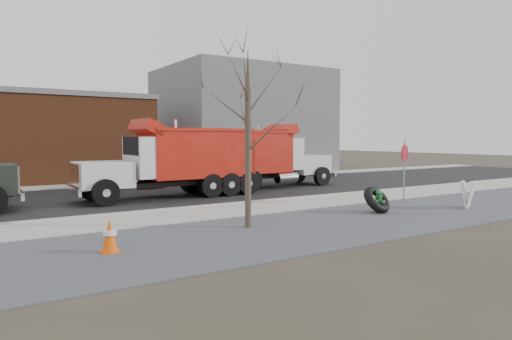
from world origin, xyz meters
TOP-DOWN VIEW (x-y plane):
  - ground at (0.00, 0.00)m, footprint 120.00×120.00m
  - gravel_verge at (0.00, -3.50)m, footprint 60.00×5.00m
  - sidewalk at (0.00, 0.25)m, footprint 60.00×2.50m
  - curb at (0.00, 1.55)m, footprint 60.00×0.15m
  - road at (0.00, 6.30)m, footprint 60.00×9.40m
  - far_sidewalk at (0.00, 12.00)m, footprint 60.00×2.00m
  - building_grey at (9.00, 18.00)m, footprint 12.00×10.00m
  - bare_tree at (-3.20, -2.60)m, footprint 3.20×3.20m
  - fire_hydrant at (2.05, -2.77)m, footprint 0.47×0.45m
  - truck_tire at (1.92, -2.80)m, footprint 1.21×1.08m
  - stop_sign at (4.49, -1.85)m, footprint 0.67×0.23m
  - sandwich_board at (5.49, -3.93)m, footprint 0.86×0.72m
  - traffic_cone_near at (-7.35, -3.37)m, footprint 0.40×0.40m
  - dump_truck_red_a at (2.87, 6.00)m, footprint 8.18×2.61m
  - dump_truck_red_b at (-2.20, 4.91)m, footprint 7.92×2.46m

SIDE VIEW (x-z plane):
  - ground at x=0.00m, z-range 0.00..0.00m
  - road at x=0.00m, z-range 0.00..0.02m
  - gravel_verge at x=0.00m, z-range 0.00..0.03m
  - sidewalk at x=0.00m, z-range 0.00..0.06m
  - far_sidewalk at x=0.00m, z-range 0.00..0.06m
  - curb at x=0.00m, z-range 0.00..0.11m
  - fire_hydrant at x=2.05m, z-range -0.03..0.79m
  - traffic_cone_near at x=-7.35m, z-range 0.00..0.77m
  - truck_tire at x=1.92m, z-range -0.03..0.98m
  - sandwich_board at x=5.49m, z-range 0.03..1.05m
  - dump_truck_red_a at x=2.87m, z-range 0.03..3.32m
  - dump_truck_red_b at x=-2.20m, z-range 0.03..3.37m
  - stop_sign at x=4.49m, z-range 0.48..3.04m
  - bare_tree at x=-3.20m, z-range 0.70..5.90m
  - building_grey at x=9.00m, z-range 0.00..8.00m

